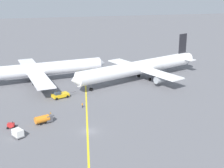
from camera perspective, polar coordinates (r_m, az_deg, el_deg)
ground_plane at (r=87.20m, az=-4.01°, el=-8.29°), size 600.00×600.00×0.00m
taxiway_stripe at (r=96.34m, az=-4.44°, el=-5.71°), size 18.06×118.78×0.01m
airliner_at_gate_left at (r=130.31m, az=-12.68°, el=2.47°), size 54.72×46.72×15.19m
airliner_being_pushed at (r=129.75m, az=4.68°, el=2.86°), size 57.53×38.40×16.57m
pushback_tug at (r=112.06m, az=-9.18°, el=-1.88°), size 8.77×4.72×2.75m
gse_gpu_cart_small at (r=92.61m, az=-17.36°, el=-6.96°), size 2.38×1.98×1.90m
gse_fuel_bowser_stubby at (r=93.05m, az=-11.91°, el=-6.03°), size 5.25×3.55×2.40m
gse_container_dolly_flat at (r=86.75m, az=-16.24°, el=-8.28°), size 3.56×3.88×2.15m
ground_crew_wing_walker_right at (r=96.82m, az=-10.74°, el=-5.31°), size 0.36×0.50×1.65m
ground_crew_ramp_agent_by_cones at (r=102.73m, az=-5.24°, el=-3.71°), size 0.36×0.50×1.64m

